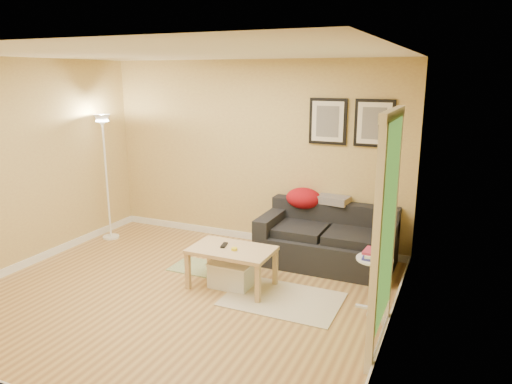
# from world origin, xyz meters

# --- Properties ---
(floor) EXTENTS (4.50, 4.50, 0.00)m
(floor) POSITION_xyz_m (0.00, 0.00, 0.00)
(floor) COLOR tan
(floor) RESTS_ON ground
(ceiling) EXTENTS (4.50, 4.50, 0.00)m
(ceiling) POSITION_xyz_m (0.00, 0.00, 2.60)
(ceiling) COLOR white
(ceiling) RESTS_ON wall_back
(wall_back) EXTENTS (4.50, 0.00, 4.50)m
(wall_back) POSITION_xyz_m (0.00, 2.00, 1.30)
(wall_back) COLOR #D0B86A
(wall_back) RESTS_ON ground
(wall_front) EXTENTS (4.50, 0.00, 4.50)m
(wall_front) POSITION_xyz_m (0.00, -2.00, 1.30)
(wall_front) COLOR #D0B86A
(wall_front) RESTS_ON ground
(wall_left) EXTENTS (0.00, 4.00, 4.00)m
(wall_left) POSITION_xyz_m (-2.25, 0.00, 1.30)
(wall_left) COLOR #D0B86A
(wall_left) RESTS_ON ground
(wall_right) EXTENTS (0.00, 4.00, 4.00)m
(wall_right) POSITION_xyz_m (2.25, 0.00, 1.30)
(wall_right) COLOR #D0B86A
(wall_right) RESTS_ON ground
(baseboard_back) EXTENTS (4.50, 0.02, 0.10)m
(baseboard_back) POSITION_xyz_m (0.00, 1.99, 0.05)
(baseboard_back) COLOR white
(baseboard_back) RESTS_ON ground
(baseboard_left) EXTENTS (0.02, 4.00, 0.10)m
(baseboard_left) POSITION_xyz_m (-2.24, 0.00, 0.05)
(baseboard_left) COLOR white
(baseboard_left) RESTS_ON ground
(baseboard_right) EXTENTS (0.02, 4.00, 0.10)m
(baseboard_right) POSITION_xyz_m (2.24, 0.00, 0.05)
(baseboard_right) COLOR white
(baseboard_right) RESTS_ON ground
(sofa) EXTENTS (1.70, 0.90, 0.75)m
(sofa) POSITION_xyz_m (1.24, 1.53, 0.38)
(sofa) COLOR black
(sofa) RESTS_ON ground
(red_throw) EXTENTS (0.48, 0.36, 0.28)m
(red_throw) POSITION_xyz_m (0.82, 1.82, 0.77)
(red_throw) COLOR #A70F1D
(red_throw) RESTS_ON sofa
(plaid_throw) EXTENTS (0.45, 0.32, 0.10)m
(plaid_throw) POSITION_xyz_m (1.22, 1.87, 0.78)
(plaid_throw) COLOR tan
(plaid_throw) RESTS_ON sofa
(framed_print_left) EXTENTS (0.50, 0.04, 0.60)m
(framed_print_left) POSITION_xyz_m (1.08, 1.98, 1.80)
(framed_print_left) COLOR black
(framed_print_left) RESTS_ON wall_back
(framed_print_right) EXTENTS (0.50, 0.04, 0.60)m
(framed_print_right) POSITION_xyz_m (1.68, 1.98, 1.80)
(framed_print_right) COLOR black
(framed_print_right) RESTS_ON wall_back
(area_rug) EXTENTS (1.25, 0.85, 0.01)m
(area_rug) POSITION_xyz_m (1.09, 0.36, 0.01)
(area_rug) COLOR beige
(area_rug) RESTS_ON ground
(green_runner) EXTENTS (0.70, 0.50, 0.01)m
(green_runner) POSITION_xyz_m (-0.19, 0.75, 0.01)
(green_runner) COLOR #668C4C
(green_runner) RESTS_ON ground
(coffee_table) EXTENTS (1.00, 0.66, 0.47)m
(coffee_table) POSITION_xyz_m (0.43, 0.43, 0.24)
(coffee_table) COLOR tan
(coffee_table) RESTS_ON ground
(remote_control) EXTENTS (0.08, 0.17, 0.02)m
(remote_control) POSITION_xyz_m (0.32, 0.46, 0.48)
(remote_control) COLOR black
(remote_control) RESTS_ON coffee_table
(tape_roll) EXTENTS (0.07, 0.07, 0.03)m
(tape_roll) POSITION_xyz_m (0.49, 0.38, 0.49)
(tape_roll) COLOR yellow
(tape_roll) RESTS_ON coffee_table
(storage_bin) EXTENTS (0.49, 0.36, 0.30)m
(storage_bin) POSITION_xyz_m (0.42, 0.44, 0.15)
(storage_bin) COLOR white
(storage_bin) RESTS_ON ground
(side_table) EXTENTS (0.38, 0.38, 0.58)m
(side_table) POSITION_xyz_m (2.02, 0.53, 0.29)
(side_table) COLOR white
(side_table) RESTS_ON ground
(book_stack) EXTENTS (0.27, 0.31, 0.08)m
(book_stack) POSITION_xyz_m (2.00, 0.54, 0.62)
(book_stack) COLOR #343399
(book_stack) RESTS_ON side_table
(floor_lamp) EXTENTS (0.24, 0.24, 1.86)m
(floor_lamp) POSITION_xyz_m (-2.00, 1.20, 0.88)
(floor_lamp) COLOR white
(floor_lamp) RESTS_ON ground
(doorway) EXTENTS (0.12, 1.01, 2.13)m
(doorway) POSITION_xyz_m (2.20, -0.15, 1.02)
(doorway) COLOR white
(doorway) RESTS_ON ground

